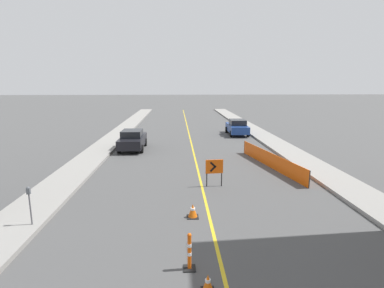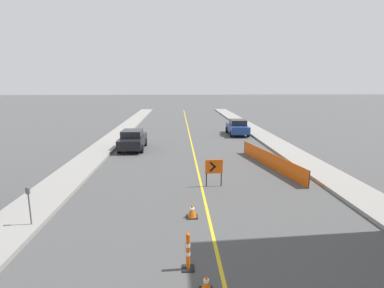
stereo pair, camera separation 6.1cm
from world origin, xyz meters
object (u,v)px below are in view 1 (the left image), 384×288
object	(u,v)px
arrow_barricade_primary	(214,168)
parked_car_curb_near	(133,140)
delineator_post_rear	(189,254)
traffic_cone_third	(208,283)
traffic_cone_fourth	(193,211)
parking_meter_far_curb	(29,198)
parked_car_curb_mid	(237,127)

from	to	relation	value
arrow_barricade_primary	parked_car_curb_near	bearing A→B (deg)	115.74
delineator_post_rear	traffic_cone_third	bearing A→B (deg)	-66.17
traffic_cone_fourth	arrow_barricade_primary	world-z (taller)	arrow_barricade_primary
traffic_cone_third	delineator_post_rear	size ratio (longest dim) A/B	0.43
delineator_post_rear	parking_meter_far_curb	xyz separation A→B (m)	(-5.62, 2.70, 0.71)
traffic_cone_fourth	parked_car_curb_mid	xyz separation A→B (m)	(5.59, 19.19, 0.53)
traffic_cone_third	delineator_post_rear	world-z (taller)	delineator_post_rear
traffic_cone_third	traffic_cone_fourth	distance (m)	4.34
parking_meter_far_curb	parked_car_curb_near	bearing A→B (deg)	82.55
traffic_cone_fourth	parked_car_curb_near	bearing A→B (deg)	108.16
parked_car_curb_near	parked_car_curb_mid	size ratio (longest dim) A/B	1.00
delineator_post_rear	arrow_barricade_primary	bearing A→B (deg)	77.34
traffic_cone_fourth	delineator_post_rear	distance (m)	3.39
traffic_cone_fourth	arrow_barricade_primary	size ratio (longest dim) A/B	0.39
arrow_barricade_primary	parked_car_curb_mid	bearing A→B (deg)	69.33
traffic_cone_third	traffic_cone_fourth	bearing A→B (deg)	92.02
parked_car_curb_near	parked_car_curb_mid	xyz separation A→B (m)	(9.74, 6.54, 0.00)
traffic_cone_fourth	traffic_cone_third	bearing A→B (deg)	-87.98
delineator_post_rear	traffic_cone_fourth	bearing A→B (deg)	85.38
parked_car_curb_near	parked_car_curb_mid	bearing A→B (deg)	34.48
parked_car_curb_near	parking_meter_far_curb	bearing A→B (deg)	-96.87
traffic_cone_third	delineator_post_rear	bearing A→B (deg)	113.83
traffic_cone_fourth	parked_car_curb_near	distance (m)	13.32
delineator_post_rear	parked_car_curb_mid	size ratio (longest dim) A/B	0.26
traffic_cone_fourth	parking_meter_far_curb	world-z (taller)	parking_meter_far_curb
parked_car_curb_near	parking_meter_far_curb	xyz separation A→B (m)	(-1.74, -13.32, 0.39)
traffic_cone_third	arrow_barricade_primary	bearing A→B (deg)	81.83
delineator_post_rear	parked_car_curb_near	size ratio (longest dim) A/B	0.26
parked_car_curb_mid	traffic_cone_third	bearing A→B (deg)	-101.77
parking_meter_far_curb	traffic_cone_fourth	bearing A→B (deg)	6.49
traffic_cone_third	parked_car_curb_near	world-z (taller)	parked_car_curb_near
traffic_cone_third	parked_car_curb_mid	distance (m)	24.15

